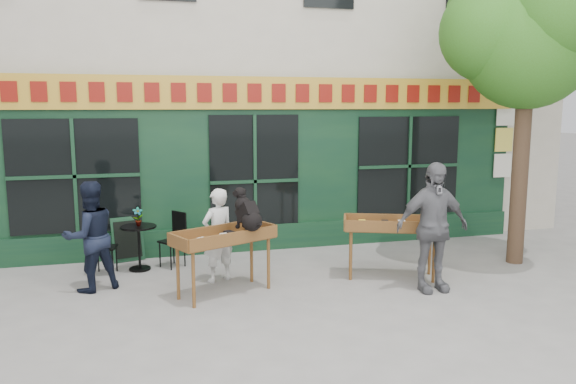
{
  "coord_description": "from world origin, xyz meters",
  "views": [
    {
      "loc": [
        -2.13,
        -8.02,
        2.78
      ],
      "look_at": [
        0.16,
        0.5,
        1.41
      ],
      "focal_mm": 35.0,
      "sensor_mm": 36.0,
      "label": 1
    }
  ],
  "objects_px": {
    "woman": "(218,235)",
    "book_cart_right": "(392,228)",
    "man_right": "(432,227)",
    "man_left": "(90,236)",
    "bistro_table": "(139,239)",
    "dog": "(248,208)",
    "book_cart_center": "(224,240)"
  },
  "relations": [
    {
      "from": "woman",
      "to": "book_cart_right",
      "type": "height_order",
      "value": "woman"
    },
    {
      "from": "woman",
      "to": "dog",
      "type": "bearing_deg",
      "value": 92.16
    },
    {
      "from": "dog",
      "to": "man_left",
      "type": "height_order",
      "value": "man_left"
    },
    {
      "from": "woman",
      "to": "man_left",
      "type": "relative_size",
      "value": 0.89
    },
    {
      "from": "book_cart_center",
      "to": "book_cart_right",
      "type": "distance_m",
      "value": 2.74
    },
    {
      "from": "bistro_table",
      "to": "man_right",
      "type": "bearing_deg",
      "value": -27.71
    },
    {
      "from": "book_cart_center",
      "to": "bistro_table",
      "type": "xyz_separation_m",
      "value": [
        -1.21,
        1.59,
        -0.28
      ]
    },
    {
      "from": "book_cart_right",
      "to": "man_left",
      "type": "bearing_deg",
      "value": -166.07
    },
    {
      "from": "woman",
      "to": "bistro_table",
      "type": "distance_m",
      "value": 1.55
    },
    {
      "from": "woman",
      "to": "book_cart_right",
      "type": "bearing_deg",
      "value": 144.54
    },
    {
      "from": "dog",
      "to": "book_cart_right",
      "type": "distance_m",
      "value": 2.44
    },
    {
      "from": "man_right",
      "to": "bistro_table",
      "type": "height_order",
      "value": "man_right"
    },
    {
      "from": "dog",
      "to": "woman",
      "type": "height_order",
      "value": "dog"
    },
    {
      "from": "bistro_table",
      "to": "man_left",
      "type": "distance_m",
      "value": 1.18
    },
    {
      "from": "woman",
      "to": "book_cart_right",
      "type": "relative_size",
      "value": 0.92
    },
    {
      "from": "bistro_table",
      "to": "man_left",
      "type": "xyz_separation_m",
      "value": [
        -0.7,
        -0.9,
        0.29
      ]
    },
    {
      "from": "book_cart_right",
      "to": "man_left",
      "type": "relative_size",
      "value": 0.97
    },
    {
      "from": "dog",
      "to": "book_cart_right",
      "type": "relative_size",
      "value": 0.37
    },
    {
      "from": "book_cart_right",
      "to": "woman",
      "type": "bearing_deg",
      "value": -170.02
    },
    {
      "from": "book_cart_right",
      "to": "man_right",
      "type": "xyz_separation_m",
      "value": [
        0.3,
        -0.75,
        0.15
      ]
    },
    {
      "from": "dog",
      "to": "book_cart_center",
      "type": "bearing_deg",
      "value": 147.47
    },
    {
      "from": "book_cart_center",
      "to": "bistro_table",
      "type": "distance_m",
      "value": 2.02
    },
    {
      "from": "man_right",
      "to": "book_cart_center",
      "type": "bearing_deg",
      "value": 169.23
    },
    {
      "from": "man_right",
      "to": "man_left",
      "type": "relative_size",
      "value": 1.17
    },
    {
      "from": "dog",
      "to": "man_right",
      "type": "height_order",
      "value": "man_right"
    },
    {
      "from": "man_left",
      "to": "dog",
      "type": "bearing_deg",
      "value": 136.91
    },
    {
      "from": "book_cart_center",
      "to": "bistro_table",
      "type": "bearing_deg",
      "value": 102.8
    },
    {
      "from": "man_left",
      "to": "book_cart_right",
      "type": "bearing_deg",
      "value": 148.03
    },
    {
      "from": "bistro_table",
      "to": "woman",
      "type": "bearing_deg",
      "value": -37.97
    },
    {
      "from": "dog",
      "to": "bistro_table",
      "type": "height_order",
      "value": "dog"
    },
    {
      "from": "book_cart_center",
      "to": "man_right",
      "type": "bearing_deg",
      "value": -36.21
    },
    {
      "from": "man_right",
      "to": "man_left",
      "type": "bearing_deg",
      "value": 165.99
    }
  ]
}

